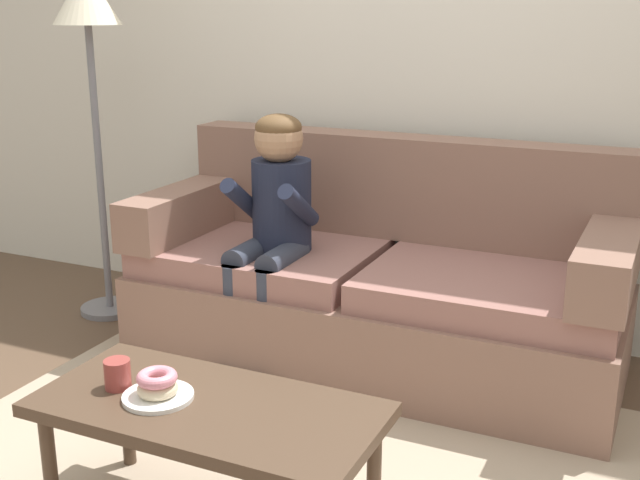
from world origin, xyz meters
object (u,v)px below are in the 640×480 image
at_px(mug, 118,374).
at_px(floor_lamp, 89,36).
at_px(coffee_table, 208,418).
at_px(donut, 158,389).
at_px(couch, 379,285).
at_px(person_child, 273,216).

bearing_deg(mug, floor_lamp, 130.67).
height_order(coffee_table, donut, donut).
bearing_deg(coffee_table, couch, 89.64).
xyz_separation_m(person_child, mug, (0.10, -1.20, -0.20)).
bearing_deg(floor_lamp, coffee_table, -42.25).
bearing_deg(floor_lamp, mug, -49.33).
distance_m(donut, floor_lamp, 2.12).
distance_m(couch, person_child, 0.56).
xyz_separation_m(couch, coffee_table, (-0.01, -1.38, 0.03)).
distance_m(coffee_table, person_child, 1.27).
relative_size(mug, floor_lamp, 0.05).
bearing_deg(couch, coffee_table, -90.36).
relative_size(person_child, donut, 9.18).
distance_m(couch, coffee_table, 1.38).
height_order(donut, mug, mug).
height_order(person_child, donut, person_child).
xyz_separation_m(coffee_table, floor_lamp, (-1.47, 1.33, 1.02)).
bearing_deg(person_child, couch, 27.04).
relative_size(couch, mug, 23.42).
xyz_separation_m(donut, floor_lamp, (-1.32, 1.37, 0.94)).
relative_size(person_child, floor_lamp, 0.64).
xyz_separation_m(mug, floor_lamp, (-1.17, 1.36, 0.93)).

